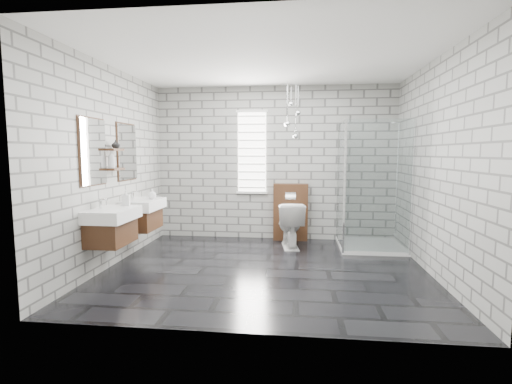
% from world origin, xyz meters
% --- Properties ---
extents(floor, '(4.20, 3.60, 0.02)m').
position_xyz_m(floor, '(0.00, 0.00, -0.01)').
color(floor, black).
rests_on(floor, ground).
extents(ceiling, '(4.20, 3.60, 0.02)m').
position_xyz_m(ceiling, '(0.00, 0.00, 2.71)').
color(ceiling, white).
rests_on(ceiling, wall_back).
extents(wall_back, '(4.20, 0.02, 2.70)m').
position_xyz_m(wall_back, '(0.00, 1.81, 1.35)').
color(wall_back, '#A3A49E').
rests_on(wall_back, floor).
extents(wall_front, '(4.20, 0.02, 2.70)m').
position_xyz_m(wall_front, '(0.00, -1.81, 1.35)').
color(wall_front, '#A3A49E').
rests_on(wall_front, floor).
extents(wall_left, '(0.02, 3.60, 2.70)m').
position_xyz_m(wall_left, '(-2.11, 0.00, 1.35)').
color(wall_left, '#A3A49E').
rests_on(wall_left, floor).
extents(wall_right, '(0.02, 3.60, 2.70)m').
position_xyz_m(wall_right, '(2.11, 0.00, 1.35)').
color(wall_right, '#A3A49E').
rests_on(wall_right, floor).
extents(vanity_left, '(0.47, 0.70, 1.57)m').
position_xyz_m(vanity_left, '(-1.91, -0.48, 0.76)').
color(vanity_left, '#452815').
rests_on(vanity_left, wall_left).
extents(vanity_right, '(0.47, 0.70, 1.57)m').
position_xyz_m(vanity_right, '(-1.91, 0.44, 0.76)').
color(vanity_right, '#452815').
rests_on(vanity_right, wall_left).
extents(shelf_lower, '(0.14, 0.30, 0.03)m').
position_xyz_m(shelf_lower, '(-2.03, -0.05, 1.32)').
color(shelf_lower, '#452815').
rests_on(shelf_lower, wall_left).
extents(shelf_upper, '(0.14, 0.30, 0.03)m').
position_xyz_m(shelf_upper, '(-2.03, -0.05, 1.58)').
color(shelf_upper, '#452815').
rests_on(shelf_upper, wall_left).
extents(window, '(0.56, 0.05, 1.48)m').
position_xyz_m(window, '(-0.40, 1.78, 1.55)').
color(window, white).
rests_on(window, wall_back).
extents(cistern_panel, '(0.60, 0.20, 1.00)m').
position_xyz_m(cistern_panel, '(0.30, 1.70, 0.50)').
color(cistern_panel, '#452815').
rests_on(cistern_panel, floor).
extents(flush_plate, '(0.18, 0.01, 0.12)m').
position_xyz_m(flush_plate, '(0.30, 1.60, 0.80)').
color(flush_plate, silver).
rests_on(flush_plate, cistern_panel).
extents(shower_enclosure, '(1.00, 1.00, 2.03)m').
position_xyz_m(shower_enclosure, '(1.50, 1.18, 0.50)').
color(shower_enclosure, white).
rests_on(shower_enclosure, floor).
extents(pendant_cluster, '(0.27, 0.20, 0.94)m').
position_xyz_m(pendant_cluster, '(0.31, 1.36, 2.07)').
color(pendant_cluster, silver).
rests_on(pendant_cluster, ceiling).
extents(toilet, '(0.51, 0.78, 0.75)m').
position_xyz_m(toilet, '(0.30, 1.20, 0.37)').
color(toilet, white).
rests_on(toilet, floor).
extents(soap_bottle_a, '(0.12, 0.12, 0.21)m').
position_xyz_m(soap_bottle_a, '(-1.82, -0.20, 0.95)').
color(soap_bottle_a, '#B2B2B2').
rests_on(soap_bottle_a, vanity_left).
extents(soap_bottle_b, '(0.14, 0.14, 0.16)m').
position_xyz_m(soap_bottle_b, '(-1.75, 0.50, 0.93)').
color(soap_bottle_b, '#B2B2B2').
rests_on(soap_bottle_b, vanity_right).
extents(soap_bottle_c, '(0.11, 0.12, 0.24)m').
position_xyz_m(soap_bottle_c, '(-2.02, -0.16, 1.45)').
color(soap_bottle_c, '#B2B2B2').
rests_on(soap_bottle_c, shelf_lower).
extents(vase, '(0.11, 0.11, 0.11)m').
position_xyz_m(vase, '(-2.02, -0.02, 1.65)').
color(vase, '#B2B2B2').
rests_on(vase, shelf_upper).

